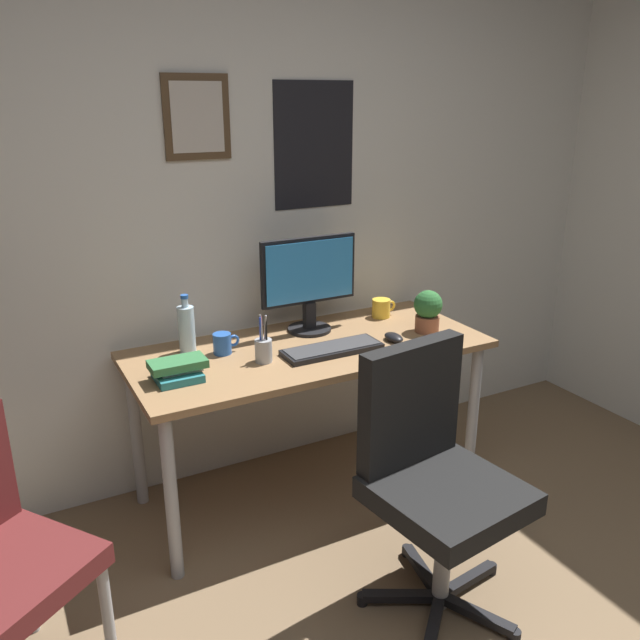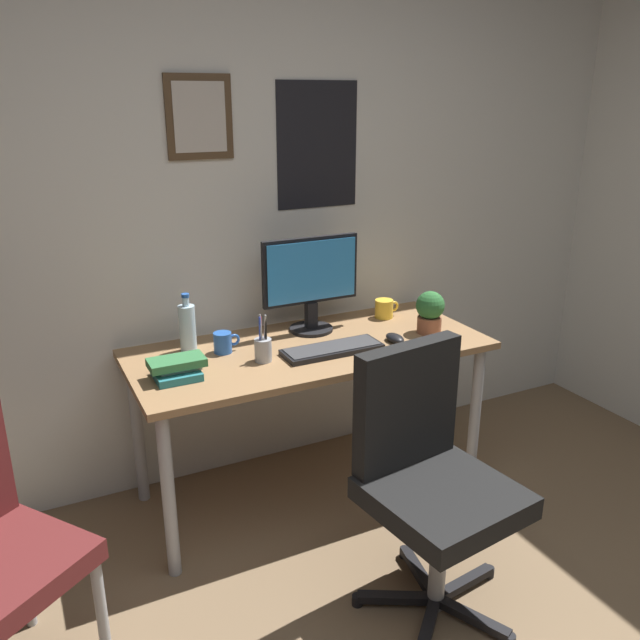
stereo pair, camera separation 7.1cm
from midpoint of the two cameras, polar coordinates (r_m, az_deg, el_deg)
name	(u,v)px [view 2 (the right image)]	position (r m, az deg, el deg)	size (l,w,h in m)	color
wall_back	(229,201)	(2.96, -7.33, 10.31)	(4.40, 0.10, 2.60)	silver
desk	(310,363)	(2.84, -0.18, -3.81)	(1.54, 0.67, 0.72)	#936D47
office_chair	(428,470)	(2.33, 10.31, -12.80)	(0.57, 0.57, 0.95)	black
monitor	(311,280)	(2.92, -0.12, 3.51)	(0.46, 0.20, 0.43)	black
keyboard	(332,349)	(2.74, 1.83, -2.58)	(0.43, 0.15, 0.03)	black
computer_mouse	(395,338)	(2.87, 7.29, -1.59)	(0.06, 0.11, 0.04)	black
water_bottle	(187,327)	(2.77, -10.82, -0.63)	(0.07, 0.07, 0.25)	silver
coffee_mug_near	(384,309)	(3.18, 6.31, 1.00)	(0.13, 0.09, 0.09)	yellow
coffee_mug_far	(223,342)	(2.75, -7.74, -1.97)	(0.11, 0.08, 0.09)	#2659B2
potted_plant	(430,311)	(2.98, 10.28, 0.81)	(0.13, 0.13, 0.19)	brown
pen_cup	(263,349)	(2.64, -4.24, -2.52)	(0.07, 0.07, 0.20)	#9EA0A5
book_stack_left	(177,368)	(2.54, -11.65, -4.14)	(0.21, 0.16, 0.08)	#26727A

